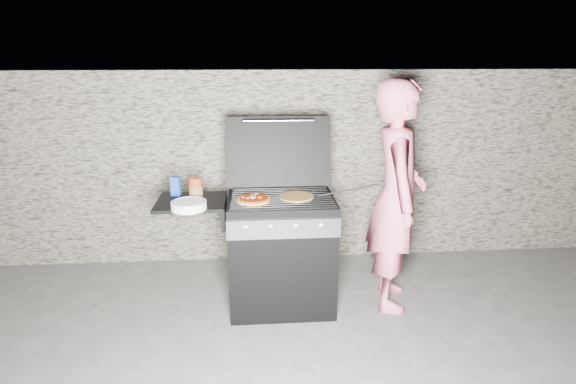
{
  "coord_description": "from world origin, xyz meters",
  "views": [
    {
      "loc": [
        -0.19,
        -3.19,
        1.95
      ],
      "look_at": [
        0.05,
        0.0,
        0.95
      ],
      "focal_mm": 28.0,
      "sensor_mm": 36.0,
      "label": 1
    }
  ],
  "objects": [
    {
      "name": "tongs",
      "position": [
        0.51,
        0.0,
        0.96
      ],
      "size": [
        0.46,
        0.02,
        0.09
      ],
      "primitive_type": "cylinder",
      "rotation": [
        0.0,
        1.4,
        0.02
      ],
      "color": "black",
      "rests_on": "gas_grill"
    },
    {
      "name": "plate_stack",
      "position": [
        -0.66,
        -0.2,
        0.93
      ],
      "size": [
        0.26,
        0.26,
        0.06
      ],
      "primitive_type": "cylinder",
      "rotation": [
        0.0,
        0.0,
        -0.07
      ],
      "color": "white",
      "rests_on": "gas_grill"
    },
    {
      "name": "blue_carton",
      "position": [
        -0.8,
        0.12,
        0.98
      ],
      "size": [
        0.08,
        0.05,
        0.15
      ],
      "primitive_type": "cube",
      "rotation": [
        0.0,
        0.0,
        -0.21
      ],
      "color": "navy",
      "rests_on": "gas_grill"
    },
    {
      "name": "pizza_topped",
      "position": [
        -0.21,
        -0.07,
        0.93
      ],
      "size": [
        0.33,
        0.33,
        0.03
      ],
      "primitive_type": null,
      "rotation": [
        0.0,
        0.0,
        0.42
      ],
      "color": "gold",
      "rests_on": "gas_grill"
    },
    {
      "name": "pizza_plain",
      "position": [
        0.11,
        -0.02,
        0.92
      ],
      "size": [
        0.33,
        0.33,
        0.01
      ],
      "primitive_type": "cylinder",
      "rotation": [
        0.0,
        0.0,
        -0.38
      ],
      "color": "#DFAE53",
      "rests_on": "gas_grill"
    },
    {
      "name": "ground",
      "position": [
        0.0,
        0.0,
        0.0
      ],
      "size": [
        50.0,
        50.0,
        0.0
      ],
      "primitive_type": "plane",
      "color": "#464543"
    },
    {
      "name": "stone_wall",
      "position": [
        0.0,
        1.05,
        0.9
      ],
      "size": [
        8.0,
        0.35,
        1.8
      ],
      "primitive_type": "cube",
      "color": "gray",
      "rests_on": "ground"
    },
    {
      "name": "sauce_jar",
      "position": [
        -0.64,
        0.07,
        0.98
      ],
      "size": [
        0.13,
        0.13,
        0.16
      ],
      "primitive_type": "cylinder",
      "rotation": [
        0.0,
        0.0,
        0.32
      ],
      "color": "maroon",
      "rests_on": "gas_grill"
    },
    {
      "name": "gas_grill",
      "position": [
        -0.25,
        0.0,
        0.46
      ],
      "size": [
        1.34,
        0.79,
        0.91
      ],
      "primitive_type": null,
      "color": "black",
      "rests_on": "ground"
    },
    {
      "name": "person",
      "position": [
        0.88,
        0.0,
        0.89
      ],
      "size": [
        0.54,
        0.72,
        1.78
      ],
      "primitive_type": "imported",
      "rotation": [
        0.0,
        0.0,
        1.38
      ],
      "color": "#E1647F",
      "rests_on": "ground"
    }
  ]
}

